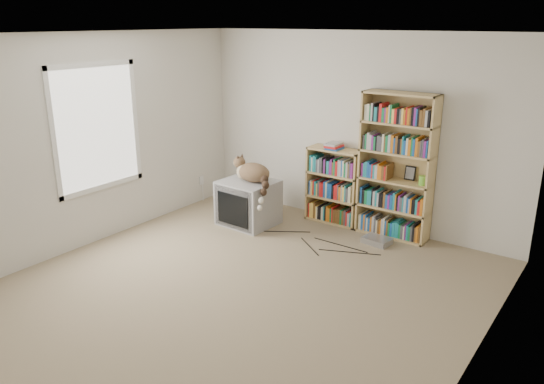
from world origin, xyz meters
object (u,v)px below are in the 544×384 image
Objects in this scene: cat at (255,176)px; dvd_player at (377,241)px; bookcase_tall at (397,170)px; bookcase_short at (335,188)px; crt_tv at (249,202)px.

cat is 1.75m from dvd_player.
bookcase_tall reaches higher than dvd_player.
dvd_player is at bearing -24.53° from bookcase_short.
cat reaches higher than crt_tv.
bookcase_short reaches higher than cat.
crt_tv is at bearing -160.70° from dvd_player.
bookcase_tall is (1.61, 0.78, 0.17)m from cat.
dvd_player is (1.57, 0.40, -0.65)m from cat.
dvd_player is (-0.04, -0.37, -0.82)m from bookcase_tall.
bookcase_tall is 0.90m from dvd_player.
dvd_player is (0.81, -0.37, -0.43)m from bookcase_short.
cat is 1.11m from bookcase_short.
dvd_player is at bearing -95.47° from bookcase_tall.
bookcase_short is 0.99m from dvd_player.
bookcase_short is (0.76, 0.77, -0.22)m from cat.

